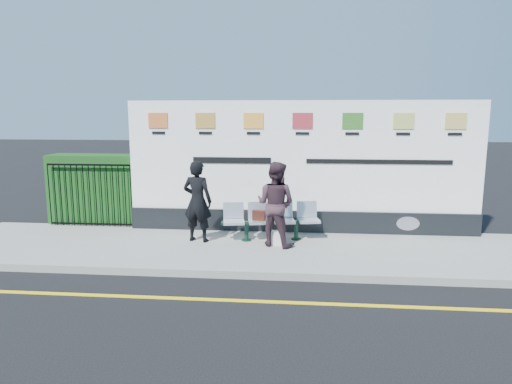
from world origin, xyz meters
The scene contains 12 objects.
ground centered at (0.00, 0.00, 0.00)m, with size 80.00×80.00×0.00m, color black.
pavement centered at (0.00, 2.50, 0.06)m, with size 14.00×3.00×0.12m, color gray.
kerb centered at (0.00, 1.00, 0.07)m, with size 14.00×0.18×0.14m, color gray.
yellow_line centered at (0.00, 0.00, 0.00)m, with size 14.00×0.10×0.01m, color yellow.
billboard centered at (0.50, 3.85, 1.42)m, with size 8.00×0.30×3.00m.
hedge centered at (-4.58, 4.30, 0.97)m, with size 2.35×0.70×1.70m, color #164616.
railing centered at (-4.58, 3.85, 0.89)m, with size 2.05×0.06×1.54m, color black, non-canonical shape.
bench centered at (-0.13, 3.02, 0.34)m, with size 2.07×0.54×0.44m, color silver, non-canonical shape.
woman_left centered at (-1.70, 2.80, 0.99)m, with size 0.64×0.42×1.75m, color black.
woman_right centered at (-0.03, 2.64, 0.99)m, with size 0.85×0.66×1.75m, color #39252E.
handbag_brown centered at (-0.40, 2.97, 0.67)m, with size 0.27×0.12×0.22m, color black.
carrier_bag_white centered at (-0.03, 2.66, 0.27)m, with size 0.30×0.18×0.30m, color silver.
Camera 1 is at (0.42, -6.55, 2.85)m, focal length 32.00 mm.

